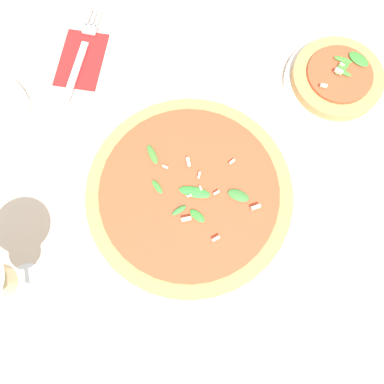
% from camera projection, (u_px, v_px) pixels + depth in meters
% --- Properties ---
extents(ground_plane, '(6.00, 6.00, 0.00)m').
position_uv_depth(ground_plane, '(192.00, 215.00, 0.59)').
color(ground_plane, beige).
extents(pizza_arugula_main, '(0.34, 0.34, 0.05)m').
position_uv_depth(pizza_arugula_main, '(192.00, 194.00, 0.58)').
color(pizza_arugula_main, white).
rests_on(pizza_arugula_main, ground_plane).
extents(pizza_personal_side, '(0.17, 0.17, 0.05)m').
position_uv_depth(pizza_personal_side, '(338.00, 80.00, 0.63)').
color(pizza_personal_side, white).
rests_on(pizza_personal_side, ground_plane).
extents(napkin, '(0.13, 0.10, 0.01)m').
position_uv_depth(napkin, '(83.00, 59.00, 0.66)').
color(napkin, '#B21E1E').
rests_on(napkin, ground_plane).
extents(fork, '(0.19, 0.06, 0.00)m').
position_uv_depth(fork, '(84.00, 54.00, 0.65)').
color(fork, silver).
rests_on(fork, ground_plane).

